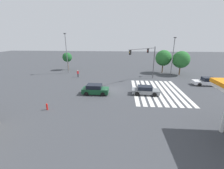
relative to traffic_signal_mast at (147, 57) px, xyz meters
The scene contains 13 objects.
ground_plane 10.74m from the traffic_signal_mast, 135.00° to the left, with size 144.36×144.36×0.00m, color #3D3F44.
crosswalk_markings 8.43m from the traffic_signal_mast, behind, with size 12.36×8.20×0.01m.
traffic_signal_mast is the anchor object (origin of this frame).
car_0 12.04m from the traffic_signal_mast, 103.96° to the right, with size 2.00×4.63×1.52m.
car_1 13.40m from the traffic_signal_mast, 133.09° to the left, with size 2.19×4.18×1.56m.
car_2 9.47m from the traffic_signal_mast, behind, with size 2.18×4.39×1.36m.
pedestrian 15.70m from the traffic_signal_mast, 84.56° to the left, with size 0.41×0.41×1.58m.
street_light_pole_a 19.35m from the traffic_signal_mast, 74.80° to the left, with size 0.80×0.36×9.62m.
street_light_pole_b 8.14m from the traffic_signal_mast, 53.75° to the right, with size 0.80×0.36×8.70m.
tree_corner_a 9.03m from the traffic_signal_mast, 35.23° to the right, with size 3.89×3.89×5.69m.
tree_corner_b 10.34m from the traffic_signal_mast, 58.53° to the right, with size 3.97×3.97×5.65m.
tree_corner_c 22.07m from the traffic_signal_mast, 65.80° to the left, with size 2.52×2.52×4.74m.
fire_hydrant 21.00m from the traffic_signal_mast, 135.52° to the left, with size 0.22×0.22×0.86m.
Camera 1 is at (-24.32, -1.72, 8.81)m, focal length 24.00 mm.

